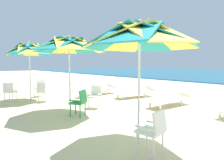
# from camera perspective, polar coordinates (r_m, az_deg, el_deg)

# --- Properties ---
(ground_plane) EXTENTS (80.00, 80.00, 0.00)m
(ground_plane) POSITION_cam_1_polar(r_m,az_deg,el_deg) (6.73, 17.34, -9.98)
(ground_plane) COLOR beige
(beach_umbrella_0) EXTENTS (2.46, 2.46, 2.62)m
(beach_umbrella_0) POSITION_cam_1_polar(r_m,az_deg,el_deg) (4.05, 8.23, 12.55)
(beach_umbrella_0) COLOR silver
(beach_umbrella_0) RESTS_ON ground
(plastic_chair_0) EXTENTS (0.50, 0.48, 0.87)m
(plastic_chair_0) POSITION_cam_1_polar(r_m,az_deg,el_deg) (3.76, 12.21, -14.13)
(plastic_chair_0) COLOR white
(plastic_chair_0) RESTS_ON ground
(beach_umbrella_1) EXTENTS (2.57, 2.57, 2.66)m
(beach_umbrella_1) POSITION_cam_1_polar(r_m,az_deg,el_deg) (6.70, -12.71, 10.05)
(beach_umbrella_1) COLOR silver
(beach_umbrella_1) RESTS_ON ground
(plastic_chair_1) EXTENTS (0.61, 0.62, 0.87)m
(plastic_chair_1) POSITION_cam_1_polar(r_m,az_deg,el_deg) (7.39, -5.03, -4.45)
(plastic_chair_1) COLOR white
(plastic_chair_1) RESTS_ON ground
(plastic_chair_2) EXTENTS (0.62, 0.60, 0.87)m
(plastic_chair_2) POSITION_cam_1_polar(r_m,az_deg,el_deg) (6.28, -9.66, -6.24)
(plastic_chair_2) COLOR #2D8C4C
(plastic_chair_2) RESTS_ON ground
(beach_umbrella_2) EXTENTS (2.10, 2.10, 2.72)m
(beach_umbrella_2) POSITION_cam_1_polar(r_m,az_deg,el_deg) (9.63, -23.51, 8.24)
(beach_umbrella_2) COLOR silver
(beach_umbrella_2) RESTS_ON ground
(plastic_chair_3) EXTENTS (0.54, 0.51, 0.87)m
(plastic_chair_3) POSITION_cam_1_polar(r_m,az_deg,el_deg) (10.41, -20.70, -1.96)
(plastic_chair_3) COLOR white
(plastic_chair_3) RESTS_ON ground
(plastic_chair_4) EXTENTS (0.63, 0.63, 0.87)m
(plastic_chair_4) POSITION_cam_1_polar(r_m,az_deg,el_deg) (9.56, -28.22, -2.86)
(plastic_chair_4) COLOR white
(plastic_chair_4) RESTS_ON ground
(plastic_chair_5) EXTENTS (0.62, 0.63, 0.87)m
(plastic_chair_5) POSITION_cam_1_polar(r_m,az_deg,el_deg) (9.02, -19.92, -3.00)
(plastic_chair_5) COLOR white
(plastic_chair_5) RESTS_ON ground
(sun_lounger_1) EXTENTS (0.89, 2.21, 0.62)m
(sun_lounger_1) POSITION_cam_1_polar(r_m,az_deg,el_deg) (7.99, 16.78, -5.50)
(sun_lounger_1) COLOR white
(sun_lounger_1) RESTS_ON ground
(sun_lounger_2) EXTENTS (1.11, 2.23, 0.62)m
(sun_lounger_2) POSITION_cam_1_polar(r_m,az_deg,el_deg) (9.63, 6.83, -3.52)
(sun_lounger_2) COLOR white
(sun_lounger_2) RESTS_ON ground
(sun_lounger_3) EXTENTS (0.78, 2.19, 0.62)m
(sun_lounger_3) POSITION_cam_1_polar(r_m,az_deg,el_deg) (10.38, -4.23, -2.86)
(sun_lounger_3) COLOR white
(sun_lounger_3) RESTS_ON ground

